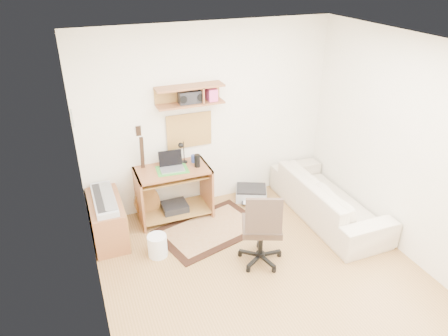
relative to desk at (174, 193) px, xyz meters
name	(u,v)px	position (x,y,z in m)	size (l,w,h in m)	color
floor	(270,283)	(0.63, -1.73, -0.38)	(3.60, 4.00, 0.01)	#A27743
ceiling	(285,51)	(0.63, -1.73, 2.23)	(3.60, 4.00, 0.01)	white
back_wall	(209,118)	(0.63, 0.28, 0.93)	(3.60, 0.01, 2.60)	white
left_wall	(90,222)	(-1.17, -1.73, 0.93)	(0.01, 4.00, 2.60)	white
right_wall	(417,155)	(2.44, -1.73, 0.93)	(0.01, 4.00, 2.60)	white
wall_shelf	(190,95)	(0.33, 0.15, 1.32)	(0.90, 0.25, 0.26)	#995C36
cork_board	(189,130)	(0.33, 0.25, 0.79)	(0.64, 0.03, 0.49)	tan
wall_photo	(72,118)	(-1.15, -0.23, 1.34)	(0.02, 0.20, 0.15)	#4C8CBF
desk	(174,193)	(0.00, 0.00, 0.00)	(1.00, 0.55, 0.75)	#995C36
laptop	(172,162)	(-0.01, -0.02, 0.50)	(0.31, 0.31, 0.24)	silver
speaker	(197,161)	(0.34, -0.05, 0.46)	(0.08, 0.08, 0.18)	black
desk_lamp	(184,152)	(0.21, 0.14, 0.54)	(0.11, 0.11, 0.33)	black
pencil_cup	(194,159)	(0.34, 0.10, 0.43)	(0.07, 0.07, 0.11)	#2E408A
boombox	(191,97)	(0.34, 0.15, 1.30)	(0.32, 0.15, 0.16)	black
rug	(210,229)	(0.35, -0.51, -0.37)	(1.35, 0.90, 0.02)	tan
task_chair	(262,226)	(0.70, -1.33, 0.13)	(0.51, 0.51, 1.01)	#3B2D23
cabinet	(107,220)	(-0.95, -0.18, -0.10)	(0.40, 0.90, 0.55)	#995C36
music_keyboard	(104,199)	(-0.95, -0.18, 0.21)	(0.26, 0.83, 0.07)	#B2B5BA
guitar	(144,175)	(-0.36, 0.13, 0.30)	(0.36, 0.22, 1.34)	#95622E
waste_basket	(157,246)	(-0.44, -0.77, -0.23)	(0.24, 0.24, 0.29)	white
printer	(251,193)	(1.21, 0.04, -0.29)	(0.46, 0.36, 0.17)	#A5A8AA
sofa	(329,192)	(2.01, -0.79, 0.02)	(2.00, 0.59, 0.78)	beige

